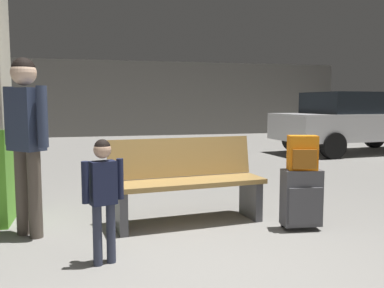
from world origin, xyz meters
The scene contains 8 objects.
ground_plane centered at (0.00, 4.00, -0.05)m, with size 18.00×18.00×0.10m, color gray.
garage_back_wall centered at (0.00, 12.86, 1.40)m, with size 18.00×0.12×2.80m, color slate.
bench centered at (0.12, 1.45, 0.44)m, with size 1.65×0.69×0.89m.
suitcase centered at (1.17, 0.93, 0.32)m, with size 0.40×0.27×0.60m.
backpack_bright centered at (1.17, 0.93, 0.77)m, with size 0.31×0.25×0.34m.
child centered at (-0.77, 0.50, 0.61)m, with size 0.32×0.19×0.99m.
adult centered at (-1.44, 1.37, 1.04)m, with size 0.43×0.44×1.68m.
parked_car_side centered at (5.59, 6.29, 0.81)m, with size 4.22×2.05×1.51m.
Camera 1 is at (-0.85, -2.71, 1.27)m, focal length 38.43 mm.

